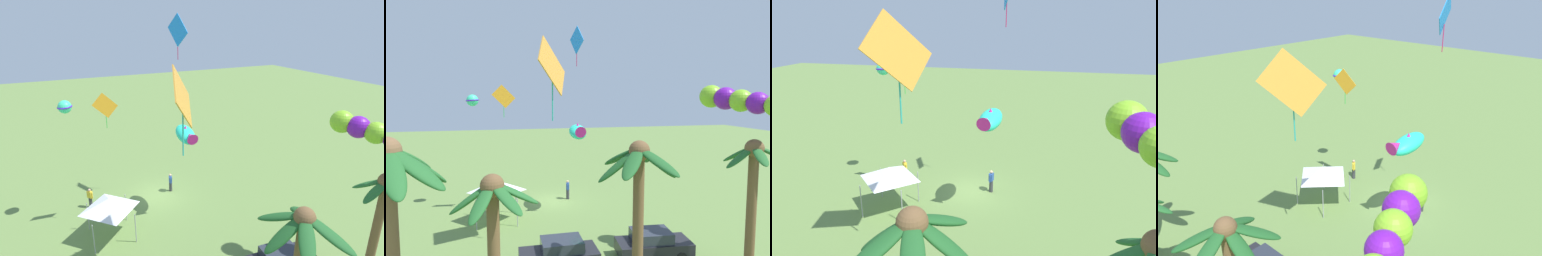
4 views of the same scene
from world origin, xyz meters
The scene contains 11 objects.
ground_plane centered at (0.00, 0.00, 0.00)m, with size 120.00×120.00×0.00m, color olive.
palm_tree_2 centered at (-1.46, 13.98, 5.13)m, with size 3.59×3.94×6.82m.
spectator_0 centered at (-1.25, -0.28, 0.81)m, with size 0.32×0.53×1.59m.
spectator_1 centered at (5.22, -0.61, 0.81)m, with size 0.43×0.44×1.59m.
festival_tent centered at (4.40, 3.49, 2.47)m, with size 2.86×2.86×2.85m.
kite_diamond_0 centered at (1.24, 8.31, 10.15)m, with size 1.88×2.82×4.59m.
kite_fish_1 centered at (-1.52, 2.44, 5.97)m, with size 1.46×2.99×1.35m.
kite_tube_2 centered at (-7.49, 11.98, 8.40)m, with size 2.27×4.28×1.53m.
kite_diamond_3 centered at (3.83, 1.84, 8.53)m, with size 1.67×0.31×2.36m.
kite_diamond_4 centered at (-1.96, 0.06, 12.99)m, with size 0.64×2.26×3.24m.
kite_ball_5 centered at (6.14, -0.08, 8.26)m, with size 1.15×1.14×0.89m.
Camera 4 is at (-12.68, 19.64, 14.92)m, focal length 36.15 mm.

